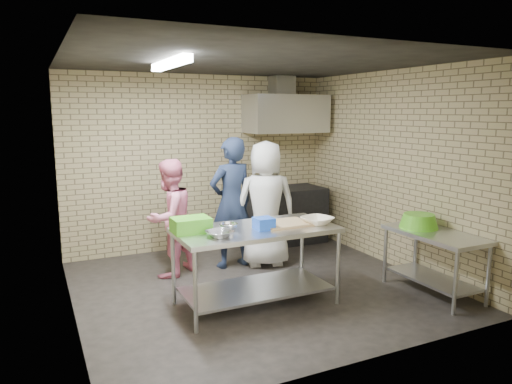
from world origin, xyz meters
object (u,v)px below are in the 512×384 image
(green_crate, at_px, (191,225))
(woman_white, at_px, (266,204))
(prep_table, at_px, (256,266))
(green_basin, at_px, (419,221))
(blue_tub, at_px, (264,224))
(man_navy, at_px, (231,203))
(side_counter, at_px, (433,263))
(woman_pink, at_px, (170,218))
(bottle_green, at_px, (304,119))
(bottle_red, at_px, (283,118))
(stove, at_px, (287,215))

(green_crate, height_order, woman_white, woman_white)
(prep_table, height_order, green_basin, green_basin)
(blue_tub, bearing_deg, man_navy, 81.28)
(prep_table, xyz_separation_m, green_basin, (2.01, -0.37, 0.39))
(green_basin, bearing_deg, green_crate, 169.69)
(green_basin, xyz_separation_m, man_navy, (-1.73, 1.72, 0.07))
(man_navy, bearing_deg, green_crate, 43.31)
(side_counter, height_order, woman_white, woman_white)
(side_counter, relative_size, woman_pink, 0.78)
(bottle_green, bearing_deg, bottle_red, 180.00)
(side_counter, bearing_deg, bottle_green, 90.00)
(green_basin, bearing_deg, stove, 99.76)
(blue_tub, bearing_deg, bottle_red, 57.42)
(blue_tub, distance_m, bottle_green, 3.34)
(prep_table, bearing_deg, bottle_red, 55.51)
(prep_table, xyz_separation_m, side_counter, (2.03, -0.62, -0.07))
(side_counter, distance_m, green_crate, 2.89)
(woman_white, bearing_deg, stove, -117.74)
(bottle_red, height_order, bottle_green, bottle_red)
(blue_tub, height_order, bottle_green, bottle_green)
(green_basin, distance_m, bottle_green, 2.98)
(prep_table, bearing_deg, green_crate, 170.27)
(bottle_red, bearing_deg, woman_pink, -155.62)
(green_crate, relative_size, woman_white, 0.22)
(blue_tub, bearing_deg, prep_table, 116.57)
(green_basin, xyz_separation_m, bottle_red, (-0.38, 2.74, 1.19))
(bottle_green, xyz_separation_m, woman_pink, (-2.62, -1.01, -1.25))
(side_counter, relative_size, stove, 1.00)
(side_counter, relative_size, blue_tub, 6.13)
(blue_tub, xyz_separation_m, bottle_green, (1.98, 2.47, 1.07))
(man_navy, bearing_deg, blue_tub, 72.97)
(bottle_green, bearing_deg, prep_table, -130.56)
(blue_tub, xyz_separation_m, bottle_red, (1.58, 2.47, 1.09))
(stove, distance_m, green_crate, 3.08)
(woman_pink, bearing_deg, green_crate, 52.07)
(man_navy, bearing_deg, woman_white, 151.88)
(green_crate, distance_m, green_basin, 2.75)
(stove, bearing_deg, woman_white, -132.40)
(stove, relative_size, man_navy, 0.67)
(bottle_red, xyz_separation_m, man_navy, (-1.35, -1.02, -1.13))
(side_counter, relative_size, woman_white, 0.69)
(bottle_red, bearing_deg, green_crate, -135.99)
(stove, distance_m, blue_tub, 2.75)
(green_basin, relative_size, woman_white, 0.26)
(side_counter, distance_m, blue_tub, 2.12)
(prep_table, distance_m, woman_white, 1.45)
(blue_tub, height_order, man_navy, man_navy)
(prep_table, height_order, bottle_green, bottle_green)
(stove, relative_size, green_crate, 3.07)
(green_basin, relative_size, woman_pink, 0.30)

